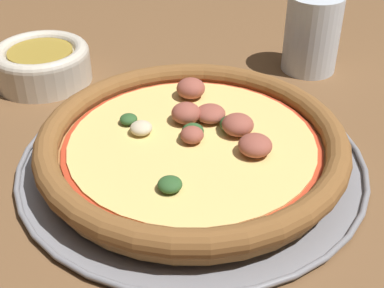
{
  "coord_description": "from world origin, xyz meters",
  "views": [
    {
      "loc": [
        0.41,
        0.04,
        0.31
      ],
      "look_at": [
        0.0,
        0.0,
        0.02
      ],
      "focal_mm": 50.0,
      "sensor_mm": 36.0,
      "label": 1
    }
  ],
  "objects": [
    {
      "name": "ground_plane",
      "position": [
        0.0,
        0.0,
        0.0
      ],
      "size": [
        3.0,
        3.0,
        0.0
      ],
      "primitive_type": "plane",
      "color": "brown"
    },
    {
      "name": "pizza_tray",
      "position": [
        0.0,
        0.0,
        0.0
      ],
      "size": [
        0.33,
        0.33,
        0.01
      ],
      "color": "gray",
      "rests_on": "ground_plane"
    },
    {
      "name": "pizza",
      "position": [
        -0.0,
        0.0,
        0.02
      ],
      "size": [
        0.29,
        0.29,
        0.04
      ],
      "color": "#BC7F42",
      "rests_on": "pizza_tray"
    },
    {
      "name": "bowl_near",
      "position": [
        -0.15,
        -0.2,
        0.02
      ],
      "size": [
        0.11,
        0.11,
        0.04
      ],
      "color": "beige",
      "rests_on": "ground_plane"
    },
    {
      "name": "drinking_cup",
      "position": [
        -0.22,
        0.12,
        0.05
      ],
      "size": [
        0.07,
        0.07,
        0.1
      ],
      "color": "silver",
      "rests_on": "ground_plane"
    }
  ]
}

